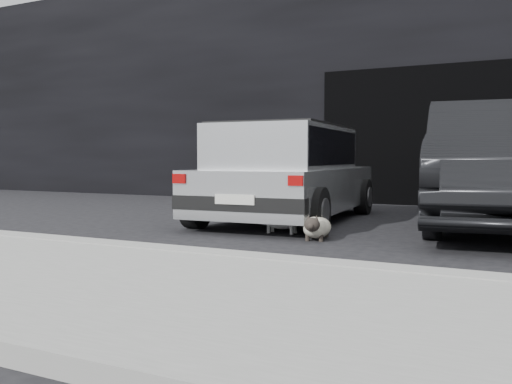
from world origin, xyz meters
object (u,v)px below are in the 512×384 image
at_px(silver_hatchback, 287,169).
at_px(cat_white, 285,219).
at_px(second_car, 500,163).
at_px(cat_siamese, 316,227).

bearing_deg(silver_hatchback, cat_white, -71.52).
height_order(second_car, cat_siamese, second_car).
height_order(silver_hatchback, second_car, second_car).
height_order(silver_hatchback, cat_white, silver_hatchback).
xyz_separation_m(cat_siamese, cat_white, (-0.51, 0.30, 0.03)).
relative_size(silver_hatchback, second_car, 0.75).
height_order(silver_hatchback, cat_siamese, silver_hatchback).
distance_m(silver_hatchback, cat_white, 1.39).
bearing_deg(cat_white, cat_siamese, 57.51).
relative_size(cat_siamese, cat_white, 1.17).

